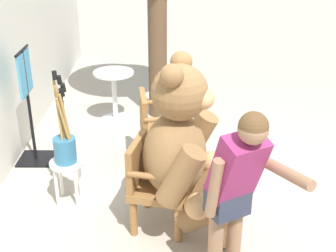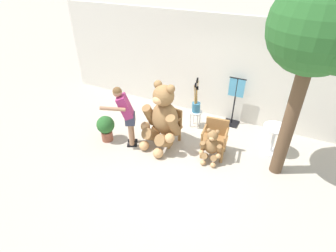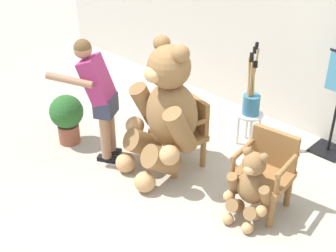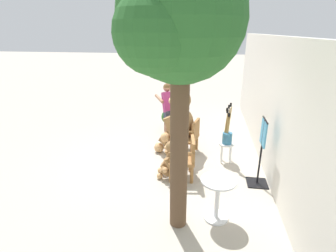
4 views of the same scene
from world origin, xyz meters
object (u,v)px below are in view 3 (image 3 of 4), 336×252
(teddy_bear_large, at_px, (165,111))
(brush_bucket, at_px, (251,99))
(person_visitor, at_px, (98,92))
(wooden_chair_left, at_px, (183,129))
(wooden_chair_right, at_px, (266,170))
(white_stool, at_px, (249,120))
(potted_plant, at_px, (67,116))
(teddy_bear_small, at_px, (250,186))

(teddy_bear_large, bearing_deg, brush_bucket, 71.60)
(person_visitor, xyz_separation_m, brush_bucket, (1.16, 1.52, -0.25))
(wooden_chair_left, bearing_deg, brush_bucket, 68.44)
(brush_bucket, bearing_deg, wooden_chair_right, -46.91)
(person_visitor, distance_m, white_stool, 1.99)
(teddy_bear_large, bearing_deg, white_stool, 71.49)
(person_visitor, bearing_deg, wooden_chair_right, 17.35)
(white_stool, bearing_deg, wooden_chair_right, -47.12)
(wooden_chair_left, relative_size, potted_plant, 1.26)
(white_stool, bearing_deg, wooden_chair_left, -111.68)
(wooden_chair_right, xyz_separation_m, white_stool, (-0.83, 0.90, -0.11))
(teddy_bear_small, bearing_deg, teddy_bear_large, 179.17)
(wooden_chair_right, relative_size, person_visitor, 0.55)
(wooden_chair_right, distance_m, person_visitor, 2.14)
(wooden_chair_right, relative_size, white_stool, 1.87)
(teddy_bear_small, bearing_deg, brush_bucket, 125.77)
(wooden_chair_right, distance_m, teddy_bear_large, 1.30)
(teddy_bear_large, relative_size, potted_plant, 2.43)
(person_visitor, distance_m, potted_plant, 0.79)
(white_stool, relative_size, brush_bucket, 0.48)
(white_stool, distance_m, potted_plant, 2.38)
(wooden_chair_right, height_order, potted_plant, wooden_chair_right)
(wooden_chair_left, xyz_separation_m, potted_plant, (-1.39, -0.71, -0.07))
(teddy_bear_small, xyz_separation_m, white_stool, (-0.85, 1.18, -0.05))
(wooden_chair_left, xyz_separation_m, white_stool, (0.36, 0.90, -0.11))
(wooden_chair_left, relative_size, teddy_bear_small, 1.03)
(person_visitor, relative_size, brush_bucket, 1.63)
(teddy_bear_large, bearing_deg, wooden_chair_right, 12.34)
(person_visitor, bearing_deg, teddy_bear_small, 9.53)
(wooden_chair_left, distance_m, brush_bucket, 0.99)
(wooden_chair_right, xyz_separation_m, teddy_bear_large, (-1.22, -0.27, 0.35))
(wooden_chair_left, relative_size, brush_bucket, 0.90)
(teddy_bear_large, xyz_separation_m, teddy_bear_small, (1.24, -0.02, -0.40))
(wooden_chair_left, height_order, brush_bucket, brush_bucket)
(wooden_chair_right, bearing_deg, teddy_bear_large, -167.66)
(white_stool, bearing_deg, person_visitor, -127.32)
(white_stool, xyz_separation_m, potted_plant, (-1.75, -1.61, 0.04))
(teddy_bear_small, xyz_separation_m, brush_bucket, (-0.85, 1.18, 0.26))
(brush_bucket, relative_size, potted_plant, 1.40)
(brush_bucket, bearing_deg, teddy_bear_small, -54.23)
(person_visitor, height_order, white_stool, person_visitor)
(potted_plant, bearing_deg, wooden_chair_right, 15.49)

